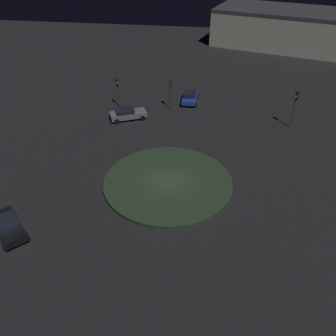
{
  "coord_description": "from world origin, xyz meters",
  "views": [
    {
      "loc": [
        26.19,
        3.81,
        20.47
      ],
      "look_at": [
        0.0,
        0.0,
        1.83
      ],
      "focal_mm": 37.58,
      "sensor_mm": 36.0,
      "label": 1
    }
  ],
  "objects_px": {
    "car_grey": "(127,114)",
    "car_black": "(8,226)",
    "car_blue": "(190,97)",
    "traffic_light_northwest": "(295,103)",
    "store_building": "(292,28)",
    "traffic_light_west": "(171,89)",
    "traffic_light_southwest": "(117,87)"
  },
  "relations": [
    {
      "from": "traffic_light_northwest",
      "to": "store_building",
      "type": "xyz_separation_m",
      "value": [
        -34.42,
        4.33,
        0.26
      ]
    },
    {
      "from": "traffic_light_southwest",
      "to": "traffic_light_west",
      "type": "height_order",
      "value": "traffic_light_west"
    },
    {
      "from": "car_grey",
      "to": "car_black",
      "type": "relative_size",
      "value": 1.14
    },
    {
      "from": "traffic_light_northwest",
      "to": "car_black",
      "type": "bearing_deg",
      "value": -4.34
    },
    {
      "from": "traffic_light_northwest",
      "to": "traffic_light_west",
      "type": "relative_size",
      "value": 1.13
    },
    {
      "from": "car_black",
      "to": "traffic_light_northwest",
      "type": "relative_size",
      "value": 0.95
    },
    {
      "from": "car_blue",
      "to": "traffic_light_northwest",
      "type": "xyz_separation_m",
      "value": [
        5.42,
        12.67,
        2.4
      ]
    },
    {
      "from": "traffic_light_northwest",
      "to": "traffic_light_southwest",
      "type": "height_order",
      "value": "traffic_light_northwest"
    },
    {
      "from": "car_blue",
      "to": "traffic_light_west",
      "type": "height_order",
      "value": "traffic_light_west"
    },
    {
      "from": "store_building",
      "to": "traffic_light_northwest",
      "type": "bearing_deg",
      "value": 98.98
    },
    {
      "from": "traffic_light_northwest",
      "to": "traffic_light_west",
      "type": "xyz_separation_m",
      "value": [
        -2.97,
        -15.03,
        -0.34
      ]
    },
    {
      "from": "car_grey",
      "to": "store_building",
      "type": "bearing_deg",
      "value": 30.66
    },
    {
      "from": "car_blue",
      "to": "traffic_light_west",
      "type": "relative_size",
      "value": 1.03
    },
    {
      "from": "traffic_light_northwest",
      "to": "store_building",
      "type": "bearing_deg",
      "value": -142.76
    },
    {
      "from": "car_grey",
      "to": "store_building",
      "type": "distance_m",
      "value": 42.88
    },
    {
      "from": "car_black",
      "to": "car_grey",
      "type": "bearing_deg",
      "value": -58.11
    },
    {
      "from": "car_grey",
      "to": "traffic_light_southwest",
      "type": "distance_m",
      "value": 4.46
    },
    {
      "from": "car_grey",
      "to": "traffic_light_west",
      "type": "distance_m",
      "value": 6.53
    },
    {
      "from": "car_black",
      "to": "traffic_light_west",
      "type": "bearing_deg",
      "value": -66.76
    },
    {
      "from": "traffic_light_west",
      "to": "traffic_light_northwest",
      "type": "bearing_deg",
      "value": 71.67
    },
    {
      "from": "car_grey",
      "to": "traffic_light_west",
      "type": "bearing_deg",
      "value": 13.05
    },
    {
      "from": "car_grey",
      "to": "store_building",
      "type": "xyz_separation_m",
      "value": [
        -35.25,
        24.26,
        2.65
      ]
    },
    {
      "from": "car_grey",
      "to": "traffic_light_southwest",
      "type": "relative_size",
      "value": 1.27
    },
    {
      "from": "car_grey",
      "to": "traffic_light_southwest",
      "type": "height_order",
      "value": "traffic_light_southwest"
    },
    {
      "from": "traffic_light_west",
      "to": "store_building",
      "type": "xyz_separation_m",
      "value": [
        -31.45,
        19.36,
        0.6
      ]
    },
    {
      "from": "traffic_light_southwest",
      "to": "traffic_light_west",
      "type": "bearing_deg",
      "value": 63.48
    },
    {
      "from": "car_blue",
      "to": "traffic_light_northwest",
      "type": "height_order",
      "value": "traffic_light_northwest"
    },
    {
      "from": "car_grey",
      "to": "car_blue",
      "type": "height_order",
      "value": "car_grey"
    },
    {
      "from": "car_blue",
      "to": "store_building",
      "type": "distance_m",
      "value": 33.72
    },
    {
      "from": "car_grey",
      "to": "car_blue",
      "type": "distance_m",
      "value": 9.58
    },
    {
      "from": "car_grey",
      "to": "traffic_light_west",
      "type": "relative_size",
      "value": 1.23
    },
    {
      "from": "car_black",
      "to": "traffic_light_west",
      "type": "distance_m",
      "value": 26.35
    }
  ]
}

